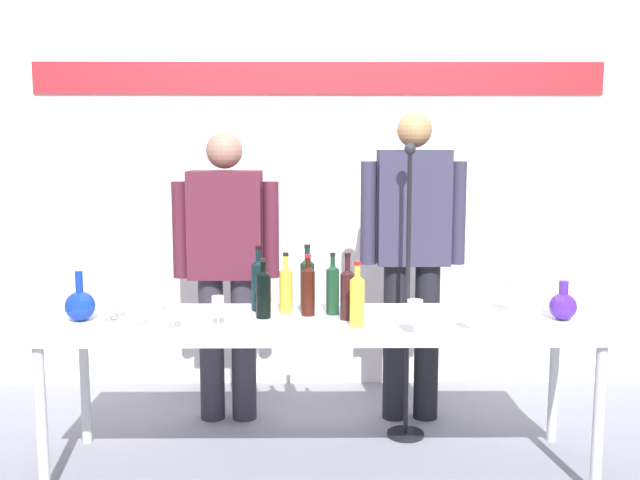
% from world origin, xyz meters
% --- Properties ---
extents(ground_plane, '(10.00, 10.00, 0.00)m').
position_xyz_m(ground_plane, '(0.00, 0.00, 0.00)').
color(ground_plane, gray).
extents(back_wall, '(5.11, 0.11, 3.00)m').
position_xyz_m(back_wall, '(0.00, 1.30, 1.50)').
color(back_wall, white).
rests_on(back_wall, ground).
extents(display_table, '(2.59, 0.70, 0.74)m').
position_xyz_m(display_table, '(0.00, 0.00, 0.69)').
color(display_table, silver).
rests_on(display_table, ground).
extents(decanter_blue_left, '(0.14, 0.14, 0.24)m').
position_xyz_m(decanter_blue_left, '(-1.13, -0.02, 0.81)').
color(decanter_blue_left, '#12309B').
rests_on(decanter_blue_left, display_table).
extents(decanter_blue_right, '(0.13, 0.13, 0.19)m').
position_xyz_m(decanter_blue_right, '(1.15, -0.02, 0.81)').
color(decanter_blue_right, '#4B2296').
rests_on(decanter_blue_right, display_table).
extents(presenter_left, '(0.60, 0.22, 1.64)m').
position_xyz_m(presenter_left, '(-0.52, 0.64, 0.93)').
color(presenter_left, '#2F2B37').
rests_on(presenter_left, ground).
extents(presenter_right, '(0.59, 0.22, 1.74)m').
position_xyz_m(presenter_right, '(0.52, 0.64, 0.99)').
color(presenter_right, black).
rests_on(presenter_right, ground).
extents(wine_bottle_0, '(0.07, 0.07, 0.33)m').
position_xyz_m(wine_bottle_0, '(-0.06, 0.24, 0.88)').
color(wine_bottle_0, '#132E24').
rests_on(wine_bottle_0, display_table).
extents(wine_bottle_1, '(0.07, 0.07, 0.32)m').
position_xyz_m(wine_bottle_1, '(0.13, 0.00, 0.87)').
color(wine_bottle_1, black).
rests_on(wine_bottle_1, display_table).
extents(wine_bottle_2, '(0.07, 0.07, 0.30)m').
position_xyz_m(wine_bottle_2, '(-0.17, 0.15, 0.86)').
color(wine_bottle_2, gold).
rests_on(wine_bottle_2, display_table).
extents(wine_bottle_3, '(0.07, 0.07, 0.33)m').
position_xyz_m(wine_bottle_3, '(-0.31, 0.19, 0.88)').
color(wine_bottle_3, black).
rests_on(wine_bottle_3, display_table).
extents(wine_bottle_4, '(0.06, 0.06, 0.31)m').
position_xyz_m(wine_bottle_4, '(0.06, 0.11, 0.87)').
color(wine_bottle_4, '#163B22').
rests_on(wine_bottle_4, display_table).
extents(wine_bottle_5, '(0.07, 0.07, 0.29)m').
position_xyz_m(wine_bottle_5, '(-0.27, 0.03, 0.87)').
color(wine_bottle_5, black).
rests_on(wine_bottle_5, display_table).
extents(wine_bottle_6, '(0.07, 0.07, 0.30)m').
position_xyz_m(wine_bottle_6, '(-0.06, 0.09, 0.87)').
color(wine_bottle_6, '#37130C').
rests_on(wine_bottle_6, display_table).
extents(wine_bottle_7, '(0.07, 0.07, 0.30)m').
position_xyz_m(wine_bottle_7, '(0.17, -0.13, 0.87)').
color(wine_bottle_7, gold).
rests_on(wine_bottle_7, display_table).
extents(wine_glass_left_0, '(0.06, 0.06, 0.14)m').
position_xyz_m(wine_glass_left_0, '(-0.47, -0.12, 0.84)').
color(wine_glass_left_0, white).
rests_on(wine_glass_left_0, display_table).
extents(wine_glass_left_1, '(0.06, 0.06, 0.16)m').
position_xyz_m(wine_glass_left_1, '(-0.81, -0.18, 0.86)').
color(wine_glass_left_1, white).
rests_on(wine_glass_left_1, display_table).
extents(wine_glass_left_2, '(0.06, 0.06, 0.13)m').
position_xyz_m(wine_glass_left_2, '(-0.97, 0.03, 0.83)').
color(wine_glass_left_2, white).
rests_on(wine_glass_left_2, display_table).
extents(wine_glass_left_3, '(0.06, 0.06, 0.15)m').
position_xyz_m(wine_glass_left_3, '(-0.66, -0.20, 0.85)').
color(wine_glass_left_3, white).
rests_on(wine_glass_left_3, display_table).
extents(wine_glass_left_4, '(0.07, 0.07, 0.14)m').
position_xyz_m(wine_glass_left_4, '(-0.99, -0.07, 0.84)').
color(wine_glass_left_4, white).
rests_on(wine_glass_left_4, display_table).
extents(wine_glass_left_5, '(0.07, 0.07, 0.13)m').
position_xyz_m(wine_glass_left_5, '(-0.77, 0.17, 0.83)').
color(wine_glass_left_5, white).
rests_on(wine_glass_left_5, display_table).
extents(wine_glass_right_0, '(0.06, 0.06, 0.13)m').
position_xyz_m(wine_glass_right_0, '(0.67, -0.22, 0.84)').
color(wine_glass_right_0, white).
rests_on(wine_glass_right_0, display_table).
extents(wine_glass_right_1, '(0.06, 0.06, 0.15)m').
position_xyz_m(wine_glass_right_1, '(0.94, 0.14, 0.85)').
color(wine_glass_right_1, white).
rests_on(wine_glass_right_1, display_table).
extents(wine_glass_right_2, '(0.07, 0.07, 0.16)m').
position_xyz_m(wine_glass_right_2, '(0.41, -0.28, 0.85)').
color(wine_glass_right_2, white).
rests_on(wine_glass_right_2, display_table).
extents(microphone_stand, '(0.20, 0.20, 1.57)m').
position_xyz_m(microphone_stand, '(0.47, 0.37, 0.53)').
color(microphone_stand, black).
rests_on(microphone_stand, ground).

